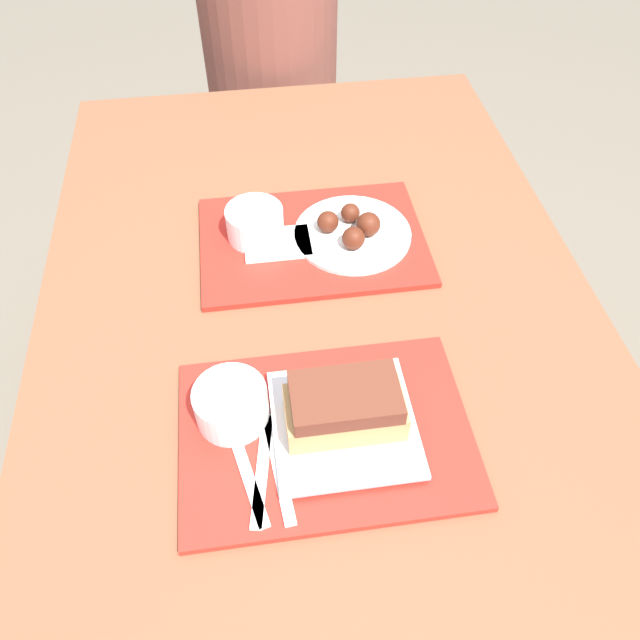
# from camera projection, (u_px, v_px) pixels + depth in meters

# --- Properties ---
(ground_plane) EXTENTS (12.00, 12.00, 0.00)m
(ground_plane) POSITION_uv_depth(u_px,v_px,m) (322.00, 511.00, 1.60)
(ground_plane) COLOR #706656
(picnic_table) EXTENTS (0.96, 1.56, 0.74)m
(picnic_table) POSITION_uv_depth(u_px,v_px,m) (323.00, 356.00, 1.11)
(picnic_table) COLOR brown
(picnic_table) RESTS_ON ground_plane
(picnic_bench_far) EXTENTS (0.91, 0.28, 0.44)m
(picnic_bench_far) POSITION_uv_depth(u_px,v_px,m) (277.00, 161.00, 1.97)
(picnic_bench_far) COLOR brown
(picnic_bench_far) RESTS_ON ground_plane
(tray_near) EXTENTS (0.42, 0.29, 0.01)m
(tray_near) POSITION_uv_depth(u_px,v_px,m) (326.00, 433.00, 0.89)
(tray_near) COLOR red
(tray_near) RESTS_ON picnic_table
(tray_far) EXTENTS (0.42, 0.29, 0.01)m
(tray_far) POSITION_uv_depth(u_px,v_px,m) (313.00, 241.00, 1.16)
(tray_far) COLOR red
(tray_far) RESTS_ON picnic_table
(bowl_coleslaw_near) EXTENTS (0.11, 0.11, 0.06)m
(bowl_coleslaw_near) POSITION_uv_depth(u_px,v_px,m) (231.00, 403.00, 0.88)
(bowl_coleslaw_near) COLOR white
(bowl_coleslaw_near) RESTS_ON tray_near
(brisket_sandwich_plate) EXTENTS (0.20, 0.20, 0.09)m
(brisket_sandwich_plate) POSITION_uv_depth(u_px,v_px,m) (346.00, 414.00, 0.87)
(brisket_sandwich_plate) COLOR white
(brisket_sandwich_plate) RESTS_ON tray_near
(plastic_fork_near) EXTENTS (0.05, 0.17, 0.00)m
(plastic_fork_near) POSITION_uv_depth(u_px,v_px,m) (262.00, 469.00, 0.85)
(plastic_fork_near) COLOR white
(plastic_fork_near) RESTS_ON tray_near
(plastic_knife_near) EXTENTS (0.03, 0.17, 0.00)m
(plastic_knife_near) POSITION_uv_depth(u_px,v_px,m) (278.00, 467.00, 0.85)
(plastic_knife_near) COLOR white
(plastic_knife_near) RESTS_ON tray_near
(plastic_spoon_near) EXTENTS (0.05, 0.17, 0.00)m
(plastic_spoon_near) POSITION_uv_depth(u_px,v_px,m) (246.00, 471.00, 0.85)
(plastic_spoon_near) COLOR white
(plastic_spoon_near) RESTS_ON tray_near
(bowl_coleslaw_far) EXTENTS (0.11, 0.11, 0.06)m
(bowl_coleslaw_far) POSITION_uv_depth(u_px,v_px,m) (255.00, 222.00, 1.14)
(bowl_coleslaw_far) COLOR white
(bowl_coleslaw_far) RESTS_ON tray_far
(wings_plate_far) EXTENTS (0.22, 0.22, 0.05)m
(wings_plate_far) POSITION_uv_depth(u_px,v_px,m) (352.00, 230.00, 1.15)
(wings_plate_far) COLOR white
(wings_plate_far) RESTS_ON tray_far
(napkin_far) EXTENTS (0.12, 0.08, 0.01)m
(napkin_far) POSITION_uv_depth(u_px,v_px,m) (277.00, 244.00, 1.14)
(napkin_far) COLOR white
(napkin_far) RESTS_ON tray_far
(person_seated_across) EXTENTS (0.36, 0.36, 0.72)m
(person_seated_across) POSITION_uv_depth(u_px,v_px,m) (271.00, 48.00, 1.69)
(person_seated_across) COLOR brown
(person_seated_across) RESTS_ON picnic_bench_far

